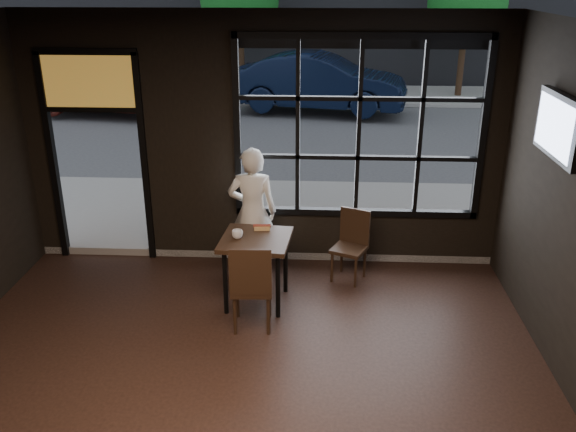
# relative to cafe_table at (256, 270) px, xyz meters

# --- Properties ---
(ceiling) EXTENTS (6.00, 7.00, 0.02)m
(ceiling) POSITION_rel_cafe_table_xyz_m (-0.03, -2.35, 2.80)
(ceiling) COLOR black
(ceiling) RESTS_ON ground
(window_frame) EXTENTS (3.06, 0.12, 2.28)m
(window_frame) POSITION_rel_cafe_table_xyz_m (1.17, 1.15, 1.39)
(window_frame) COLOR black
(window_frame) RESTS_ON ground
(stained_transom) EXTENTS (1.20, 0.06, 0.70)m
(stained_transom) POSITION_rel_cafe_table_xyz_m (-2.13, 1.15, 1.94)
(stained_transom) COLOR orange
(stained_transom) RESTS_ON ground
(street_asphalt) EXTENTS (60.00, 41.00, 0.04)m
(street_asphalt) POSITION_rel_cafe_table_xyz_m (-0.03, 21.65, -0.43)
(street_asphalt) COLOR #545456
(street_asphalt) RESTS_ON ground
(cafe_table) EXTENTS (0.82, 0.82, 0.82)m
(cafe_table) POSITION_rel_cafe_table_xyz_m (0.00, 0.00, 0.00)
(cafe_table) COLOR black
(cafe_table) RESTS_ON floor
(chair_near) EXTENTS (0.46, 0.46, 1.00)m
(chair_near) POSITION_rel_cafe_table_xyz_m (0.01, -0.51, 0.09)
(chair_near) COLOR black
(chair_near) RESTS_ON floor
(chair_window) EXTENTS (0.51, 0.51, 0.89)m
(chair_window) POSITION_rel_cafe_table_xyz_m (1.08, 0.62, 0.03)
(chair_window) COLOR black
(chair_window) RESTS_ON floor
(man) EXTENTS (0.61, 0.42, 1.65)m
(man) POSITION_rel_cafe_table_xyz_m (-0.12, 0.76, 0.41)
(man) COLOR silver
(man) RESTS_ON floor
(hotdog) EXTENTS (0.20, 0.09, 0.06)m
(hotdog) POSITION_rel_cafe_table_xyz_m (0.05, 0.23, 0.44)
(hotdog) COLOR tan
(hotdog) RESTS_ON cafe_table
(cup) EXTENTS (0.13, 0.13, 0.10)m
(cup) POSITION_rel_cafe_table_xyz_m (-0.20, -0.02, 0.45)
(cup) COLOR silver
(cup) RESTS_ON cafe_table
(tv) EXTENTS (0.12, 1.02, 0.60)m
(tv) POSITION_rel_cafe_table_xyz_m (2.90, -0.56, 1.85)
(tv) COLOR black
(tv) RESTS_ON wall_right
(navy_car) EXTENTS (4.81, 2.41, 1.51)m
(navy_car) POSITION_rel_cafe_table_xyz_m (0.64, 10.14, 0.44)
(navy_car) COLOR black
(navy_car) RESTS_ON street_asphalt
(maroon_car) EXTENTS (4.96, 2.58, 1.61)m
(maroon_car) POSITION_rel_cafe_table_xyz_m (-4.84, 9.69, 0.49)
(maroon_car) COLOR #571B14
(maroon_car) RESTS_ON street_asphalt
(tree_right) EXTENTS (2.27, 2.27, 3.87)m
(tree_right) POSITION_rel_cafe_table_xyz_m (4.85, 12.55, 2.31)
(tree_right) COLOR #332114
(tree_right) RESTS_ON street_asphalt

